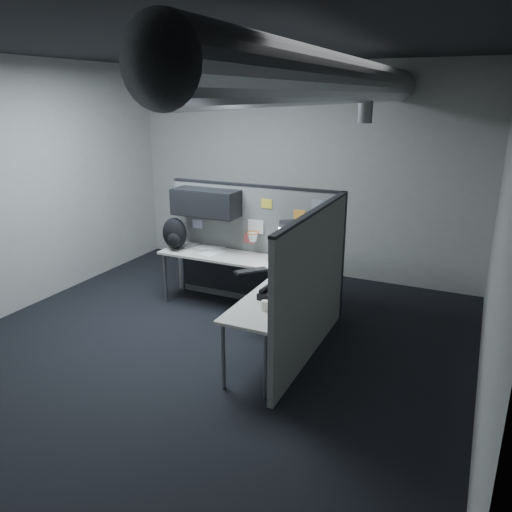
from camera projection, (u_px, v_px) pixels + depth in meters
The scene contains 12 objects.
room at pixel (258, 162), 4.90m from camera, with size 5.62×5.62×3.22m.
partition_back at pixel (241, 232), 6.63m from camera, with size 2.44×0.42×1.63m.
partition_right at pixel (313, 285), 5.26m from camera, with size 0.07×2.23×1.63m.
desk at pixel (251, 275), 6.13m from camera, with size 2.31×2.11×0.73m.
monitor at pixel (303, 244), 6.03m from camera, with size 0.66×0.66×0.54m.
keyboard at pixel (252, 271), 5.87m from camera, with size 0.38×0.41×0.04m.
mouse at pixel (280, 285), 5.44m from camera, with size 0.28×0.26×0.05m.
phone at pixel (271, 294), 5.13m from camera, with size 0.24×0.26×0.12m.
bottles at pixel (278, 310), 4.75m from camera, with size 0.15×0.17×0.09m.
cup at pixel (265, 306), 4.84m from camera, with size 0.07×0.07×0.10m, color white.
papers at pixel (205, 248), 6.82m from camera, with size 0.76×0.56×0.01m.
backpack at pixel (175, 234), 6.73m from camera, with size 0.39×0.35×0.43m.
Camera 1 is at (2.64, -4.49, 2.72)m, focal length 35.00 mm.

